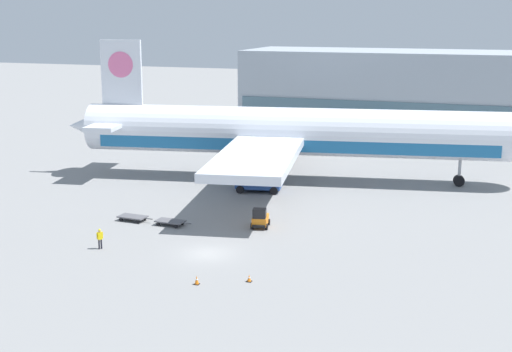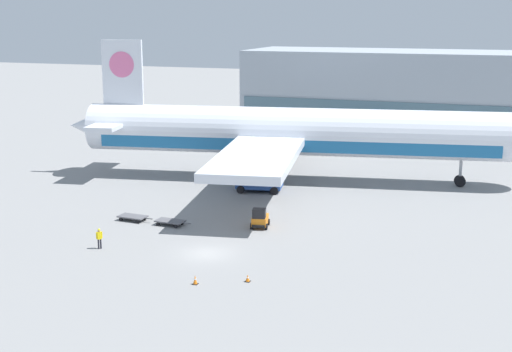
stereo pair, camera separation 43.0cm
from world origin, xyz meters
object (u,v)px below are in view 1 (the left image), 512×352
at_px(ground_crew_far, 100,237).
at_px(traffic_cone_far, 249,278).
at_px(baggage_tug_mid, 260,219).
at_px(scissor_lift_loader, 259,174).
at_px(baggage_dolly_second, 170,221).
at_px(airplane_main, 288,133).
at_px(baggage_dolly_lead, 133,217).
at_px(traffic_cone_near, 197,280).

xyz_separation_m(ground_crew_far, traffic_cone_far, (14.95, -3.02, -0.81)).
bearing_deg(baggage_tug_mid, ground_crew_far, -57.18).
relative_size(scissor_lift_loader, baggage_dolly_second, 1.51).
relative_size(airplane_main, baggage_dolly_lead, 15.40).
height_order(baggage_dolly_lead, traffic_cone_far, traffic_cone_far).
xyz_separation_m(scissor_lift_loader, traffic_cone_near, (5.21, -29.35, -1.66)).
bearing_deg(traffic_cone_near, baggage_tug_mid, 91.13).
distance_m(baggage_tug_mid, traffic_cone_far, 14.31).
bearing_deg(traffic_cone_far, airplane_main, 102.01).
bearing_deg(scissor_lift_loader, baggage_dolly_lead, -126.46).
xyz_separation_m(baggage_tug_mid, ground_crew_far, (-11.08, -10.75, 0.21)).
bearing_deg(baggage_tug_mid, scissor_lift_loader, -171.67).
height_order(scissor_lift_loader, ground_crew_far, scissor_lift_loader).
bearing_deg(traffic_cone_near, ground_crew_far, 156.85).
height_order(scissor_lift_loader, baggage_dolly_second, scissor_lift_loader).
xyz_separation_m(scissor_lift_loader, baggage_dolly_lead, (-7.79, -15.78, -1.62)).
xyz_separation_m(ground_crew_far, traffic_cone_near, (11.39, -4.87, -0.74)).
relative_size(baggage_dolly_lead, ground_crew_far, 2.04).
bearing_deg(airplane_main, scissor_lift_loader, -113.11).
distance_m(baggage_dolly_second, traffic_cone_far, 16.90).
bearing_deg(airplane_main, ground_crew_far, -114.08).
bearing_deg(ground_crew_far, traffic_cone_far, -58.83).
height_order(baggage_tug_mid, baggage_dolly_lead, baggage_tug_mid).
xyz_separation_m(airplane_main, baggage_tug_mid, (3.38, -20.33, -4.96)).
height_order(airplane_main, baggage_dolly_second, airplane_main).
distance_m(airplane_main, ground_crew_far, 32.37).
height_order(baggage_dolly_second, traffic_cone_far, traffic_cone_far).
distance_m(airplane_main, baggage_dolly_lead, 24.85).
height_order(baggage_dolly_second, ground_crew_far, ground_crew_far).
xyz_separation_m(scissor_lift_loader, baggage_dolly_second, (-3.57, -15.96, -1.62)).
bearing_deg(traffic_cone_far, baggage_tug_mid, 105.72).
bearing_deg(ground_crew_far, baggage_dolly_second, 25.55).
xyz_separation_m(baggage_tug_mid, baggage_dolly_second, (-8.47, -2.23, -0.49)).
bearing_deg(scissor_lift_loader, traffic_cone_far, -82.47).
relative_size(airplane_main, traffic_cone_near, 81.31).
relative_size(ground_crew_far, traffic_cone_near, 2.58).
xyz_separation_m(baggage_dolly_lead, ground_crew_far, (1.61, -8.70, 0.70)).
relative_size(scissor_lift_loader, baggage_dolly_lead, 1.51).
bearing_deg(baggage_dolly_lead, traffic_cone_near, -42.42).
xyz_separation_m(airplane_main, traffic_cone_near, (3.69, -35.95, -5.49)).
distance_m(airplane_main, scissor_lift_loader, 7.78).
height_order(airplane_main, baggage_tug_mid, airplane_main).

